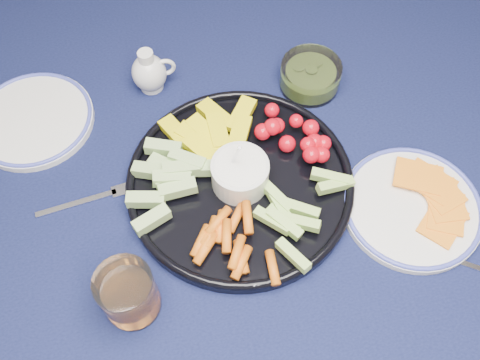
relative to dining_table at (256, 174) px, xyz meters
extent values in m
plane|color=#542E1C|center=(0.00, 0.00, -0.66)|extent=(4.00, 4.00, 0.00)
cylinder|color=#492B18|center=(0.72, 0.42, -0.31)|extent=(0.07, 0.07, 0.70)
cube|color=#492B18|center=(0.00, 0.00, 0.06)|extent=(1.60, 1.00, 0.04)
cube|color=black|center=(0.00, 0.00, 0.08)|extent=(1.66, 1.06, 0.01)
cube|color=black|center=(0.00, 0.53, -0.06)|extent=(1.66, 0.01, 0.30)
cylinder|color=black|center=(-0.05, -0.07, 0.10)|extent=(0.39, 0.39, 0.02)
torus|color=black|center=(-0.05, -0.07, 0.11)|extent=(0.39, 0.39, 0.02)
cylinder|color=white|center=(-0.05, -0.07, 0.13)|extent=(0.10, 0.10, 0.05)
cylinder|color=white|center=(-0.05, -0.07, 0.15)|extent=(0.08, 0.08, 0.01)
cylinder|color=silver|center=(-0.17, 0.19, 0.09)|extent=(0.05, 0.05, 0.01)
ellipsoid|color=silver|center=(-0.17, 0.19, 0.13)|extent=(0.07, 0.07, 0.08)
cylinder|color=silver|center=(-0.17, 0.19, 0.17)|extent=(0.03, 0.03, 0.03)
torus|color=silver|center=(-0.14, 0.19, 0.13)|extent=(0.04, 0.01, 0.04)
torus|color=#434CBC|center=(-0.17, 0.19, 0.15)|extent=(0.04, 0.04, 0.00)
cylinder|color=white|center=(0.13, 0.13, 0.11)|extent=(0.12, 0.12, 0.05)
cylinder|color=#50691E|center=(0.13, 0.13, 0.11)|extent=(0.10, 0.10, 0.03)
cylinder|color=white|center=(0.23, -0.18, 0.09)|extent=(0.24, 0.24, 0.01)
torus|color=#434CBC|center=(0.23, -0.18, 0.10)|extent=(0.24, 0.24, 0.01)
cylinder|color=white|center=(-0.25, -0.24, 0.14)|extent=(0.09, 0.09, 0.10)
cylinder|color=#C36C17|center=(-0.25, -0.24, 0.12)|extent=(0.07, 0.07, 0.05)
cube|color=silver|center=(-0.33, -0.04, 0.09)|extent=(0.14, 0.03, 0.00)
cube|color=silver|center=(-0.25, -0.03, 0.09)|extent=(0.04, 0.03, 0.00)
cube|color=silver|center=(0.28, -0.29, 0.09)|extent=(0.11, 0.07, 0.00)
cylinder|color=white|center=(-0.40, 0.15, 0.09)|extent=(0.22, 0.22, 0.01)
torus|color=#434CBC|center=(-0.40, 0.15, 0.10)|extent=(0.22, 0.22, 0.01)
camera|label=1|loc=(-0.15, -0.52, 0.90)|focal=40.00mm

